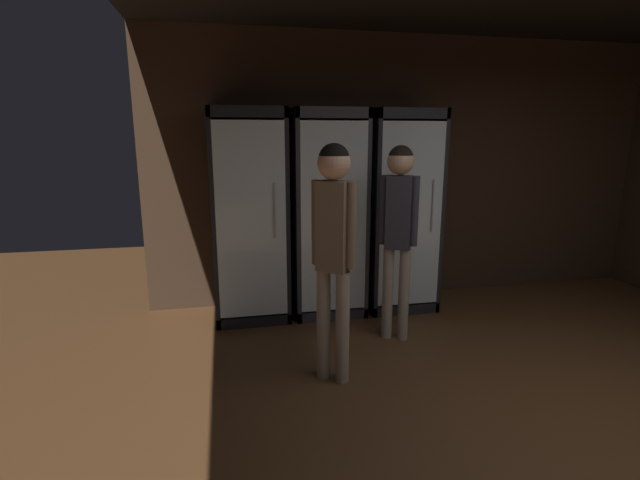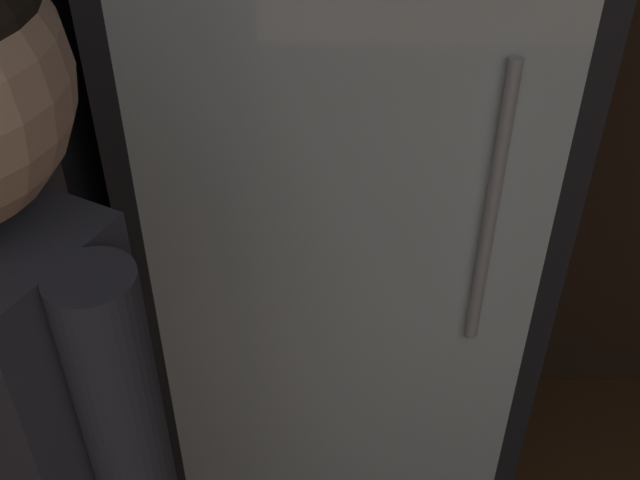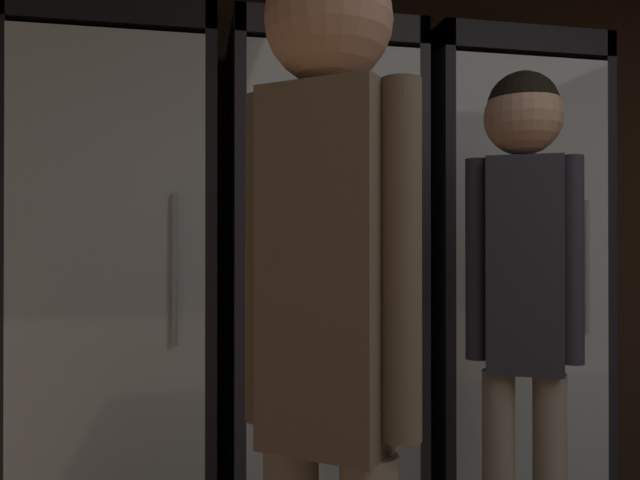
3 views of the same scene
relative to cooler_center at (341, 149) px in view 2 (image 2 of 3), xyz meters
name	(u,v)px [view 2 (image 2 of 3)]	position (x,y,z in m)	size (l,w,h in m)	color
cooler_center	(341,149)	(0.00, 0.00, 0.00)	(0.71, 0.66, 2.03)	black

